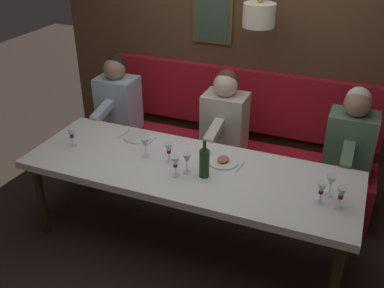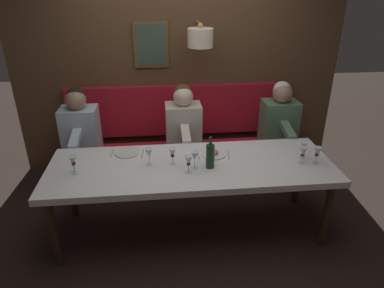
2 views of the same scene
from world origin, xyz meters
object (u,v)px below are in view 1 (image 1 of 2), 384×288
(wine_glass_3, at_px, (341,194))
(wine_glass_7, at_px, (169,149))
(wine_glass_1, at_px, (331,182))
(wine_glass_6, at_px, (72,134))
(diner_near, at_px, (225,114))
(diner_middle, at_px, (117,96))
(wine_glass_0, at_px, (187,159))
(diner_nearest, at_px, (351,135))
(wine_glass_2, at_px, (145,143))
(wine_bottle, at_px, (204,163))
(wine_glass_5, at_px, (175,162))
(dining_table, at_px, (188,174))
(wine_glass_4, at_px, (322,189))

(wine_glass_3, xyz_separation_m, wine_glass_7, (0.12, 1.31, 0.00))
(wine_glass_1, xyz_separation_m, wine_glass_6, (-0.07, 2.09, -0.00))
(diner_near, relative_size, diner_middle, 1.00)
(diner_near, relative_size, wine_glass_3, 4.82)
(wine_glass_0, relative_size, wine_glass_6, 1.00)
(diner_middle, bearing_deg, diner_near, -90.00)
(diner_nearest, distance_m, wine_glass_7, 1.56)
(wine_glass_6, relative_size, wine_glass_7, 1.00)
(wine_glass_3, bearing_deg, wine_glass_0, 88.47)
(wine_glass_3, bearing_deg, wine_glass_2, 85.20)
(wine_glass_2, height_order, wine_bottle, wine_bottle)
(wine_glass_2, height_order, wine_glass_5, same)
(dining_table, bearing_deg, wine_bottle, -115.03)
(wine_glass_2, height_order, wine_glass_4, same)
(wine_glass_5, height_order, wine_bottle, wine_bottle)
(wine_glass_1, xyz_separation_m, wine_glass_5, (-0.17, 1.10, -0.00))
(dining_table, distance_m, wine_glass_2, 0.42)
(wine_glass_3, bearing_deg, diner_near, 49.13)
(wine_glass_7, bearing_deg, wine_bottle, -105.52)
(diner_middle, bearing_deg, wine_glass_2, -138.05)
(wine_glass_4, bearing_deg, wine_glass_7, 84.70)
(diner_near, xyz_separation_m, wine_glass_5, (-1.03, 0.04, 0.04))
(diner_nearest, height_order, wine_glass_3, diner_nearest)
(wine_glass_6, bearing_deg, wine_glass_3, -91.33)
(wine_glass_2, xyz_separation_m, wine_glass_5, (-0.17, -0.34, -0.00))
(wine_glass_0, xyz_separation_m, wine_glass_7, (0.09, 0.19, -0.00))
(diner_near, height_order, diner_middle, same)
(dining_table, height_order, wine_glass_6, wine_glass_6)
(wine_glass_3, bearing_deg, wine_glass_7, 84.75)
(diner_near, xyz_separation_m, wine_glass_4, (-0.97, -1.01, 0.04))
(diner_nearest, xyz_separation_m, wine_glass_1, (-0.86, 0.07, 0.04))
(wine_glass_1, relative_size, wine_glass_6, 1.00)
(wine_glass_0, bearing_deg, dining_table, 15.88)
(diner_middle, distance_m, wine_glass_2, 1.15)
(diner_nearest, relative_size, wine_glass_1, 4.82)
(wine_glass_4, bearing_deg, diner_middle, 65.73)
(wine_glass_4, bearing_deg, wine_bottle, 88.82)
(diner_near, height_order, wine_glass_3, diner_near)
(diner_nearest, xyz_separation_m, wine_glass_2, (-0.86, 1.51, 0.04))
(wine_glass_3, relative_size, wine_glass_5, 1.00)
(dining_table, height_order, wine_bottle, wine_bottle)
(dining_table, distance_m, wine_glass_1, 1.07)
(dining_table, distance_m, wine_glass_7, 0.25)
(wine_glass_3, height_order, wine_glass_5, same)
(dining_table, height_order, wine_glass_4, wine_glass_4)
(wine_glass_2, xyz_separation_m, wine_glass_4, (-0.12, -1.39, -0.00))
(wine_glass_4, xyz_separation_m, wine_glass_6, (0.04, 2.04, -0.00))
(wine_glass_0, height_order, wine_glass_3, same)
(wine_glass_1, height_order, wine_glass_7, same)
(dining_table, height_order, wine_glass_7, wine_glass_7)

